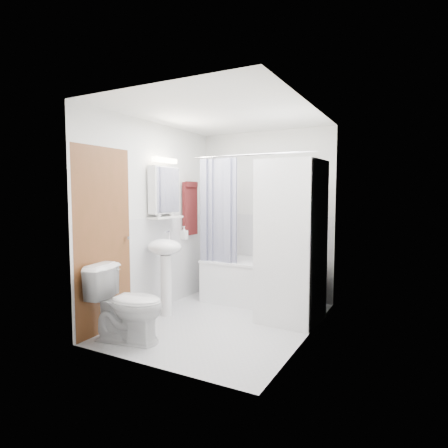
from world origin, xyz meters
The scene contains 20 objects.
floor centered at (0.00, 0.00, 0.00)m, with size 2.60×2.60×0.00m, color silver.
room_walls centered at (0.00, 0.00, 1.49)m, with size 2.60×2.60×2.60m.
wainscot centered at (0.00, 0.29, 0.60)m, with size 1.98×2.58×2.58m.
door centered at (-0.95, -0.55, 1.00)m, with size 0.05×2.00×2.00m.
bathtub centered at (0.07, 0.92, 0.32)m, with size 1.52×0.72×0.58m.
tub_spout centered at (0.27, 1.25, 0.90)m, with size 0.04×0.04×0.12m, color silver.
curtain_rod centered at (0.07, 0.62, 2.00)m, with size 0.02×0.02×1.70m, color silver.
shower_curtain centered at (-0.40, 0.62, 1.25)m, with size 0.55×0.02×1.45m.
sink centered at (-0.75, -0.11, 0.70)m, with size 0.44×0.37×1.04m.
medicine_cabinet centered at (-0.90, 0.10, 1.57)m, with size 0.13×0.50×0.71m.
shelf centered at (-0.89, 0.10, 1.20)m, with size 0.18×0.54×0.03m, color silver.
shower_caddy centered at (0.32, 1.24, 1.15)m, with size 0.22×0.06×0.02m, color silver.
towel centered at (-0.94, 0.75, 1.31)m, with size 0.07×0.32×0.78m.
washer_dryer centered at (0.68, 0.43, 0.94)m, with size 0.71×0.70×1.89m.
toilet centered at (-0.59, -0.96, 0.38)m, with size 0.44×0.78×0.77m, color white.
soap_pump centered at (-0.71, 0.25, 0.95)m, with size 0.08×0.17×0.08m, color gray.
shelf_bottle centered at (-0.89, -0.05, 1.25)m, with size 0.07×0.18×0.07m, color gray.
shelf_cup centered at (-0.89, 0.22, 1.26)m, with size 0.10×0.09×0.10m, color gray.
shampoo_a centered at (0.35, 1.24, 1.23)m, with size 0.13×0.17×0.13m, color gray.
shampoo_b centered at (0.47, 1.24, 1.20)m, with size 0.08×0.21×0.08m, color #2D2AA9.
Camera 1 is at (2.03, -3.78, 1.50)m, focal length 30.00 mm.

